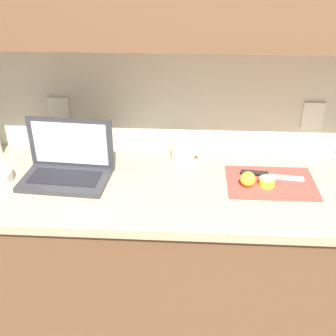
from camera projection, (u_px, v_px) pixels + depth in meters
wall_back at (261, 0)px, 1.53m from camera, size 5.20×0.38×2.60m
counter_unit at (246, 271)px, 1.86m from camera, size 2.56×0.61×0.90m
laptop at (68, 164)px, 1.69m from camera, size 0.36×0.24×0.23m
cutting_board at (271, 183)px, 1.66m from camera, size 0.34×0.25×0.01m
knife at (261, 174)px, 1.70m from camera, size 0.25×0.06×0.02m
lemon_half_cut at (267, 182)px, 1.63m from camera, size 0.06×0.06×0.03m
lemon_whole_beside at (248, 179)px, 1.62m from camera, size 0.06×0.06×0.06m
measuring_cup at (183, 149)px, 1.81m from camera, size 0.12×0.10×0.11m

